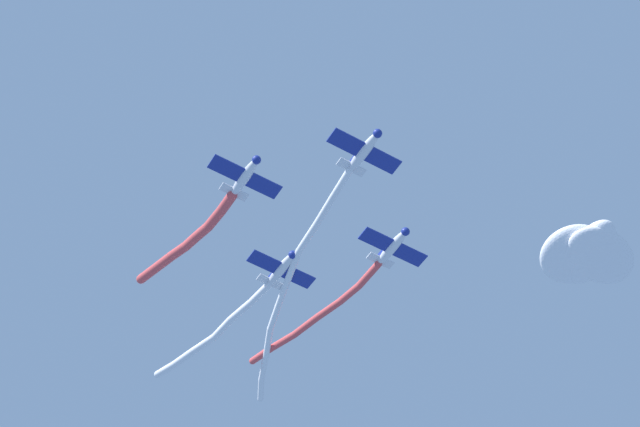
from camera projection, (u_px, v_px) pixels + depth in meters
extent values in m
ellipsoid|color=silver|center=(363.00, 152.00, 76.95)|extent=(4.57, 2.14, 0.92)
sphere|color=navy|center=(378.00, 133.00, 75.82)|extent=(0.97, 0.97, 0.78)
ellipsoid|color=#1E2847|center=(367.00, 145.00, 76.92)|extent=(1.25, 0.90, 0.49)
cube|color=navy|center=(365.00, 151.00, 76.77)|extent=(3.30, 6.70, 0.12)
cube|color=silver|center=(351.00, 167.00, 78.01)|extent=(1.54, 2.69, 0.10)
cube|color=navy|center=(352.00, 163.00, 78.34)|extent=(1.01, 0.40, 1.27)
cylinder|color=white|center=(341.00, 184.00, 78.98)|extent=(3.12, 1.73, 0.68)
cylinder|color=white|center=(325.00, 211.00, 80.73)|extent=(3.25, 1.77, 0.72)
cylinder|color=white|center=(308.00, 238.00, 82.49)|extent=(3.50, 1.74, 0.78)
cylinder|color=white|center=(293.00, 266.00, 84.26)|extent=(3.34, 2.21, 0.96)
cylinder|color=white|center=(283.00, 292.00, 86.17)|extent=(3.20, 2.26, 0.75)
cylinder|color=white|center=(274.00, 317.00, 88.14)|extent=(3.19, 2.27, 0.76)
cylinder|color=white|center=(268.00, 342.00, 90.10)|extent=(3.22, 2.74, 0.85)
cylinder|color=white|center=(264.00, 368.00, 92.17)|extent=(3.18, 2.65, 0.67)
cylinder|color=white|center=(261.00, 389.00, 94.34)|extent=(2.89, 2.71, 0.94)
sphere|color=white|center=(349.00, 171.00, 78.10)|extent=(0.64, 0.64, 0.64)
sphere|color=white|center=(333.00, 197.00, 79.86)|extent=(0.64, 0.64, 0.64)
sphere|color=white|center=(317.00, 224.00, 81.59)|extent=(0.64, 0.64, 0.64)
sphere|color=white|center=(299.00, 251.00, 83.38)|extent=(0.64, 0.64, 0.64)
sphere|color=white|center=(288.00, 280.00, 85.14)|extent=(0.64, 0.64, 0.64)
sphere|color=white|center=(279.00, 304.00, 87.20)|extent=(0.64, 0.64, 0.64)
sphere|color=white|center=(270.00, 329.00, 89.08)|extent=(0.64, 0.64, 0.64)
sphere|color=white|center=(266.00, 356.00, 91.11)|extent=(0.64, 0.64, 0.64)
sphere|color=white|center=(261.00, 380.00, 93.23)|extent=(0.64, 0.64, 0.64)
sphere|color=white|center=(261.00, 399.00, 95.46)|extent=(0.64, 0.64, 0.64)
ellipsoid|color=silver|center=(392.00, 247.00, 82.88)|extent=(4.57, 2.14, 0.92)
sphere|color=navy|center=(406.00, 232.00, 81.74)|extent=(0.97, 0.97, 0.78)
ellipsoid|color=#1E2847|center=(395.00, 241.00, 82.85)|extent=(1.25, 0.90, 0.49)
cube|color=navy|center=(393.00, 247.00, 82.70)|extent=(3.30, 6.70, 0.12)
cube|color=silver|center=(380.00, 260.00, 83.94)|extent=(1.54, 2.69, 0.10)
cube|color=navy|center=(381.00, 256.00, 84.27)|extent=(1.01, 0.40, 1.27)
cylinder|color=#DB4C4C|center=(369.00, 275.00, 84.58)|extent=(3.06, 1.20, 1.09)
cylinder|color=#DB4C4C|center=(350.00, 294.00, 85.90)|extent=(2.88, 1.12, 0.90)
cylinder|color=#DB4C4C|center=(328.00, 310.00, 87.30)|extent=(3.14, 0.70, 0.74)
cylinder|color=#DB4C4C|center=(305.00, 327.00, 88.66)|extent=(3.21, 0.90, 0.72)
cylinder|color=#DB4C4C|center=(283.00, 342.00, 90.09)|extent=(3.10, 0.72, 0.84)
cylinder|color=#DB4C4C|center=(262.00, 355.00, 91.40)|extent=(2.76, 0.76, 0.75)
sphere|color=#DB4C4C|center=(378.00, 264.00, 84.03)|extent=(0.68, 0.68, 0.68)
sphere|color=#DB4C4C|center=(359.00, 286.00, 85.14)|extent=(0.68, 0.68, 0.68)
sphere|color=#DB4C4C|center=(340.00, 301.00, 86.66)|extent=(0.68, 0.68, 0.68)
sphere|color=#DB4C4C|center=(316.00, 318.00, 87.93)|extent=(0.68, 0.68, 0.68)
sphere|color=#DB4C4C|center=(294.00, 335.00, 89.40)|extent=(0.68, 0.68, 0.68)
sphere|color=#DB4C4C|center=(271.00, 348.00, 90.78)|extent=(0.68, 0.68, 0.68)
sphere|color=#DB4C4C|center=(253.00, 361.00, 92.02)|extent=(0.68, 0.68, 0.68)
ellipsoid|color=silver|center=(244.00, 177.00, 78.95)|extent=(4.57, 2.11, 0.92)
sphere|color=navy|center=(257.00, 160.00, 77.81)|extent=(0.96, 0.96, 0.78)
ellipsoid|color=#1E2847|center=(248.00, 171.00, 78.92)|extent=(1.25, 0.90, 0.49)
cube|color=navy|center=(245.00, 177.00, 78.77)|extent=(3.26, 6.70, 0.12)
cube|color=silver|center=(234.00, 192.00, 80.01)|extent=(1.52, 2.69, 0.10)
cube|color=navy|center=(235.00, 188.00, 80.33)|extent=(1.02, 0.40, 1.27)
cylinder|color=#DB4C4C|center=(227.00, 203.00, 80.89)|extent=(2.63, 1.59, 1.42)
cylinder|color=#DB4C4C|center=(215.00, 219.00, 82.31)|extent=(2.49, 1.39, 1.00)
cylinder|color=#DB4C4C|center=(202.00, 232.00, 83.60)|extent=(2.30, 1.22, 1.42)
cylinder|color=#DB4C4C|center=(191.00, 241.00, 85.09)|extent=(2.57, 1.36, 1.62)
cylinder|color=#DB4C4C|center=(179.00, 251.00, 86.41)|extent=(2.09, 0.92, 1.10)
cylinder|color=#DB4C4C|center=(164.00, 261.00, 87.59)|extent=(2.54, 1.09, 1.31)
cylinder|color=#DB4C4C|center=(149.00, 273.00, 88.94)|extent=(2.71, 1.02, 1.19)
sphere|color=#DB4C4C|center=(232.00, 196.00, 80.09)|extent=(0.92, 0.92, 0.92)
sphere|color=#DB4C4C|center=(221.00, 211.00, 81.69)|extent=(0.92, 0.92, 0.92)
sphere|color=#DB4C4C|center=(208.00, 227.00, 82.93)|extent=(0.92, 0.92, 0.92)
sphere|color=#DB4C4C|center=(197.00, 236.00, 84.27)|extent=(0.92, 0.92, 0.92)
sphere|color=#DB4C4C|center=(186.00, 246.00, 85.92)|extent=(0.92, 0.92, 0.92)
sphere|color=#DB4C4C|center=(172.00, 256.00, 86.91)|extent=(0.92, 0.92, 0.92)
sphere|color=#DB4C4C|center=(157.00, 267.00, 88.27)|extent=(0.92, 0.92, 0.92)
sphere|color=#DB4C4C|center=(141.00, 279.00, 89.61)|extent=(0.92, 0.92, 0.92)
ellipsoid|color=silver|center=(281.00, 270.00, 84.79)|extent=(4.58, 2.06, 0.92)
sphere|color=navy|center=(293.00, 255.00, 83.67)|extent=(0.96, 0.96, 0.78)
ellipsoid|color=#1E2847|center=(284.00, 263.00, 84.77)|extent=(1.24, 0.88, 0.49)
cube|color=navy|center=(281.00, 270.00, 84.61)|extent=(3.19, 6.71, 0.12)
cube|color=silver|center=(270.00, 282.00, 85.84)|extent=(1.49, 2.69, 0.10)
cube|color=navy|center=(271.00, 278.00, 86.17)|extent=(1.02, 0.39, 1.27)
cylinder|color=white|center=(260.00, 294.00, 86.42)|extent=(2.68, 0.98, 0.96)
cylinder|color=white|center=(241.00, 311.00, 87.49)|extent=(3.02, 0.85, 0.91)
cylinder|color=white|center=(222.00, 328.00, 88.58)|extent=(2.79, 1.08, 1.00)
cylinder|color=white|center=(203.00, 345.00, 89.62)|extent=(3.04, 0.88, 0.87)
cylinder|color=white|center=(183.00, 358.00, 90.67)|extent=(2.60, 0.71, 0.73)
cylinder|color=white|center=(166.00, 369.00, 91.74)|extent=(2.49, 0.79, 0.83)
sphere|color=white|center=(268.00, 285.00, 85.93)|extent=(0.71, 0.71, 0.71)
sphere|color=white|center=(251.00, 302.00, 86.92)|extent=(0.71, 0.71, 0.71)
sphere|color=white|center=(230.00, 320.00, 88.06)|extent=(0.71, 0.71, 0.71)
sphere|color=white|center=(214.00, 337.00, 89.10)|extent=(0.71, 0.71, 0.71)
sphere|color=white|center=(192.00, 352.00, 90.14)|extent=(0.71, 0.71, 0.71)
sphere|color=white|center=(174.00, 364.00, 91.20)|extent=(0.71, 0.71, 0.71)
sphere|color=white|center=(158.00, 374.00, 92.28)|extent=(0.71, 0.71, 0.71)
ellipsoid|color=white|center=(591.00, 252.00, 107.45)|extent=(10.76, 9.45, 3.19)
ellipsoid|color=white|center=(574.00, 255.00, 108.38)|extent=(11.89, 11.95, 3.14)
ellipsoid|color=white|center=(601.00, 256.00, 107.00)|extent=(6.76, 9.86, 2.66)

